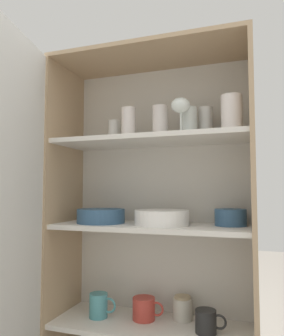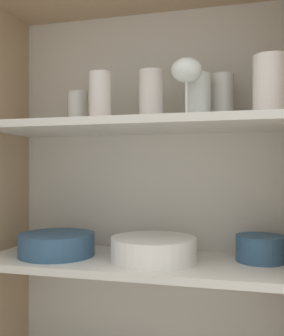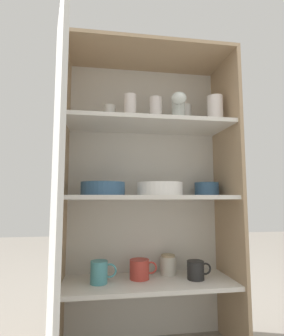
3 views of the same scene
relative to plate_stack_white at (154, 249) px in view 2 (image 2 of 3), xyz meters
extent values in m
cube|color=silver|center=(-0.05, 0.17, -0.04)|extent=(0.86, 0.02, 1.46)
cube|color=silver|center=(-0.05, 0.01, -0.04)|extent=(0.82, 0.30, 0.02)
cube|color=silver|center=(-0.05, 0.01, 0.33)|extent=(0.82, 0.30, 0.02)
cylinder|color=white|center=(0.17, 0.10, 0.41)|extent=(0.06, 0.06, 0.14)
cylinder|color=white|center=(0.11, 0.03, 0.40)|extent=(0.07, 0.07, 0.13)
cylinder|color=silver|center=(-0.15, 0.00, 0.41)|extent=(0.06, 0.06, 0.14)
cylinder|color=silver|center=(-0.01, 0.03, 0.41)|extent=(0.07, 0.07, 0.14)
cylinder|color=silver|center=(0.29, -0.03, 0.41)|extent=(0.08, 0.08, 0.14)
cylinder|color=white|center=(-0.25, 0.08, 0.39)|extent=(0.06, 0.06, 0.10)
cylinder|color=white|center=(0.09, -0.04, 0.34)|extent=(0.06, 0.06, 0.01)
cylinder|color=white|center=(0.09, -0.04, 0.38)|extent=(0.01, 0.01, 0.08)
ellipsoid|color=white|center=(0.09, -0.04, 0.46)|extent=(0.08, 0.08, 0.06)
cylinder|color=white|center=(0.00, 0.00, -0.03)|extent=(0.23, 0.23, 0.01)
cylinder|color=white|center=(0.00, 0.00, -0.02)|extent=(0.23, 0.23, 0.01)
cylinder|color=white|center=(0.00, 0.00, -0.01)|extent=(0.23, 0.23, 0.01)
cylinder|color=white|center=(0.00, 0.00, 0.00)|extent=(0.23, 0.23, 0.01)
cylinder|color=white|center=(0.00, 0.00, 0.01)|extent=(0.23, 0.23, 0.01)
cylinder|color=white|center=(0.00, 0.00, 0.02)|extent=(0.23, 0.23, 0.01)
cylinder|color=white|center=(0.00, 0.00, 0.03)|extent=(0.23, 0.23, 0.01)
cylinder|color=#33567A|center=(-0.28, 0.00, 0.00)|extent=(0.21, 0.21, 0.06)
torus|color=#33567A|center=(-0.28, 0.00, 0.03)|extent=(0.21, 0.21, 0.01)
cylinder|color=#33567A|center=(0.27, 0.07, 0.00)|extent=(0.13, 0.13, 0.07)
torus|color=#33567A|center=(0.27, 0.07, 0.03)|extent=(0.13, 0.13, 0.01)
camera|label=1|loc=(0.37, -1.32, 0.11)|focal=35.00mm
camera|label=2|loc=(0.23, -1.01, 0.21)|focal=42.00mm
camera|label=3|loc=(-0.28, -1.28, -0.04)|focal=28.00mm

